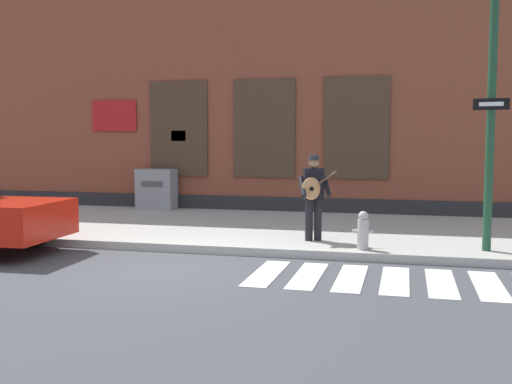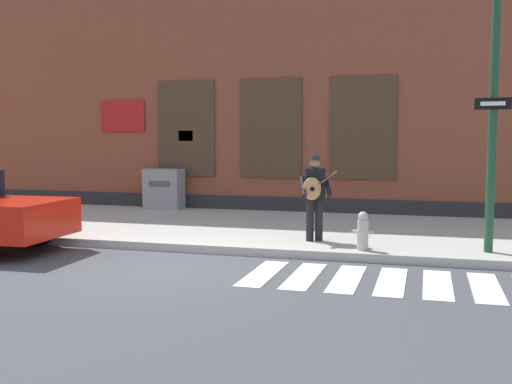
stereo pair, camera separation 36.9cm
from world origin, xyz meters
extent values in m
plane|color=#424449|center=(0.00, 0.00, 0.00)|extent=(160.00, 160.00, 0.00)
cube|color=#ADAAA3|center=(0.00, 4.18, 0.08)|extent=(28.00, 5.69, 0.16)
cube|color=brown|center=(0.00, 9.03, 4.67)|extent=(28.00, 4.00, 9.34)
cube|color=#28282B|center=(0.00, 7.01, 0.28)|extent=(28.00, 0.04, 0.55)
cube|color=#473323|center=(-2.52, 7.00, 2.44)|extent=(1.74, 0.06, 2.71)
cube|color=black|center=(-2.52, 6.99, 2.44)|extent=(1.62, 0.03, 2.59)
cube|color=#473323|center=(0.00, 7.00, 2.44)|extent=(1.74, 0.06, 2.71)
cube|color=black|center=(0.00, 6.99, 2.44)|extent=(1.62, 0.03, 2.59)
cube|color=#473323|center=(2.52, 7.00, 2.44)|extent=(1.74, 0.06, 2.71)
cube|color=black|center=(2.52, 6.99, 2.44)|extent=(1.62, 0.03, 2.59)
cube|color=red|center=(-4.53, 6.99, 2.83)|extent=(1.40, 0.04, 0.90)
cube|color=yellow|center=(-2.52, 6.98, 2.24)|extent=(0.44, 0.02, 0.30)
cube|color=silver|center=(1.69, 0.03, 0.01)|extent=(0.42, 1.90, 0.01)
cube|color=silver|center=(2.36, 0.03, 0.01)|extent=(0.42, 1.90, 0.01)
cube|color=silver|center=(3.03, 0.03, 0.01)|extent=(0.42, 1.90, 0.01)
cube|color=silver|center=(3.70, 0.03, 0.01)|extent=(0.42, 1.90, 0.01)
cube|color=silver|center=(4.37, 0.03, 0.01)|extent=(0.42, 1.90, 0.01)
cube|color=silver|center=(5.04, 0.03, 0.01)|extent=(0.42, 1.90, 0.01)
cube|color=silver|center=(-2.42, 0.94, 0.74)|extent=(0.07, 0.24, 0.12)
cube|color=silver|center=(-2.39, -0.20, 0.74)|extent=(0.07, 0.24, 0.12)
cylinder|color=black|center=(-3.36, 1.22, 0.33)|extent=(0.67, 0.26, 0.66)
cylinder|color=black|center=(2.16, 2.46, 0.57)|extent=(0.15, 0.15, 0.81)
cylinder|color=black|center=(2.00, 2.38, 0.57)|extent=(0.15, 0.15, 0.81)
cube|color=black|center=(2.08, 2.43, 1.28)|extent=(0.43, 0.33, 0.61)
sphere|color=#9E7051|center=(2.08, 2.43, 1.69)|extent=(0.22, 0.22, 0.22)
cylinder|color=#333338|center=(2.08, 2.43, 1.75)|extent=(0.28, 0.28, 0.02)
cylinder|color=#333338|center=(2.08, 2.43, 1.80)|extent=(0.18, 0.18, 0.09)
cylinder|color=black|center=(2.34, 2.41, 1.24)|extent=(0.25, 0.51, 0.39)
cylinder|color=black|center=(1.88, 2.25, 1.24)|extent=(0.25, 0.51, 0.39)
ellipsoid|color=#B77F4C|center=(2.06, 2.23, 1.20)|extent=(0.38, 0.23, 0.44)
cylinder|color=black|center=(2.08, 2.17, 1.20)|extent=(0.09, 0.04, 0.09)
cylinder|color=brown|center=(2.31, 2.30, 1.38)|extent=(0.46, 0.19, 0.34)
cylinder|color=#1E472D|center=(5.25, 2.11, 2.74)|extent=(0.15, 0.15, 5.16)
cube|color=black|center=(5.24, 2.00, 2.76)|extent=(0.60, 0.11, 0.20)
cube|color=white|center=(5.24, 1.98, 2.76)|extent=(0.40, 0.07, 0.07)
cube|color=gray|center=(-3.04, 6.58, 0.73)|extent=(1.07, 0.60, 1.14)
cube|color=#4C4C4C|center=(-3.04, 6.27, 0.90)|extent=(0.64, 0.02, 0.16)
cylinder|color=#B2ADA8|center=(3.10, 1.68, 0.43)|extent=(0.20, 0.20, 0.55)
sphere|color=#B2ADA8|center=(3.10, 1.68, 0.77)|extent=(0.18, 0.18, 0.18)
cylinder|color=#B2ADA8|center=(2.96, 1.68, 0.49)|extent=(0.10, 0.07, 0.07)
cylinder|color=#B2ADA8|center=(3.24, 1.68, 0.49)|extent=(0.10, 0.07, 0.07)
camera|label=1|loc=(3.83, -9.16, 2.15)|focal=42.00mm
camera|label=2|loc=(4.18, -9.07, 2.15)|focal=42.00mm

